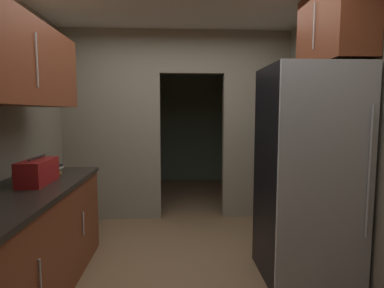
% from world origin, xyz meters
% --- Properties ---
extents(ground, '(20.00, 20.00, 0.00)m').
position_xyz_m(ground, '(0.00, 0.00, 0.00)').
color(ground, brown).
extents(kitchen_partition, '(3.10, 0.12, 2.59)m').
position_xyz_m(kitchen_partition, '(-0.06, 1.72, 1.38)').
color(kitchen_partition, gray).
rests_on(kitchen_partition, ground).
extents(adjoining_room_shell, '(3.10, 2.50, 2.59)m').
position_xyz_m(adjoining_room_shell, '(0.00, 3.42, 1.30)').
color(adjoining_room_shell, slate).
rests_on(adjoining_room_shell, ground).
extents(refrigerator, '(0.77, 0.76, 1.88)m').
position_xyz_m(refrigerator, '(1.14, 0.03, 0.94)').
color(refrigerator, black).
rests_on(refrigerator, ground).
extents(lower_cabinet_run, '(0.68, 2.12, 0.89)m').
position_xyz_m(lower_cabinet_run, '(-1.21, -0.26, 0.45)').
color(lower_cabinet_run, brown).
rests_on(lower_cabinet_run, ground).
extents(upper_cabinet_counterside, '(0.36, 1.91, 0.65)m').
position_xyz_m(upper_cabinet_counterside, '(-1.21, -0.26, 1.87)').
color(upper_cabinet_counterside, brown).
extents(upper_cabinet_fridgeside, '(0.36, 0.84, 0.66)m').
position_xyz_m(upper_cabinet_fridgeside, '(1.37, 0.13, 2.24)').
color(upper_cabinet_fridgeside, brown).
extents(boombox, '(0.21, 0.44, 0.23)m').
position_xyz_m(boombox, '(-1.18, 0.01, 0.99)').
color(boombox, maroon).
rests_on(boombox, lower_cabinet_run).
extents(book_stack, '(0.15, 0.16, 0.09)m').
position_xyz_m(book_stack, '(-1.20, 0.40, 0.94)').
color(book_stack, gold).
rests_on(book_stack, lower_cabinet_run).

